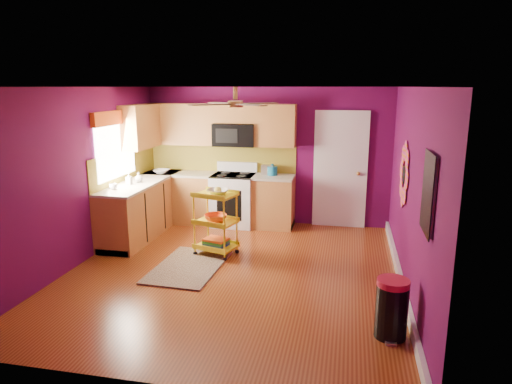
# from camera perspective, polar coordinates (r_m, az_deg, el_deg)

# --- Properties ---
(ground) EXTENTS (5.00, 5.00, 0.00)m
(ground) POSITION_cam_1_polar(r_m,az_deg,el_deg) (6.41, -2.82, -9.95)
(ground) COLOR maroon
(ground) RESTS_ON ground
(room_envelope) EXTENTS (4.54, 5.04, 2.52)m
(room_envelope) POSITION_cam_1_polar(r_m,az_deg,el_deg) (5.96, -2.74, 4.63)
(room_envelope) COLOR #550941
(room_envelope) RESTS_ON ground
(lower_cabinets) EXTENTS (2.81, 2.31, 0.94)m
(lower_cabinets) POSITION_cam_1_polar(r_m,az_deg,el_deg) (8.31, -8.74, -1.53)
(lower_cabinets) COLOR #995D29
(lower_cabinets) RESTS_ON ground
(electric_range) EXTENTS (0.76, 0.66, 1.13)m
(electric_range) POSITION_cam_1_polar(r_m,az_deg,el_deg) (8.39, -2.81, -0.89)
(electric_range) COLOR white
(electric_range) RESTS_ON ground
(upper_cabinetry) EXTENTS (2.80, 2.30, 1.26)m
(upper_cabinetry) POSITION_cam_1_polar(r_m,az_deg,el_deg) (8.37, -7.55, 8.12)
(upper_cabinetry) COLOR #995D29
(upper_cabinetry) RESTS_ON ground
(left_window) EXTENTS (0.08, 1.35, 1.08)m
(left_window) POSITION_cam_1_polar(r_m,az_deg,el_deg) (7.75, -17.16, 6.80)
(left_window) COLOR white
(left_window) RESTS_ON ground
(panel_door) EXTENTS (0.95, 0.11, 2.15)m
(panel_door) POSITION_cam_1_polar(r_m,az_deg,el_deg) (8.31, 10.48, 2.59)
(panel_door) COLOR white
(panel_door) RESTS_ON ground
(right_wall_art) EXTENTS (0.04, 2.74, 1.04)m
(right_wall_art) POSITION_cam_1_polar(r_m,az_deg,el_deg) (5.53, 19.06, 1.26)
(right_wall_art) COLOR black
(right_wall_art) RESTS_ON ground
(ceiling_fan) EXTENTS (1.01, 1.01, 0.26)m
(ceiling_fan) POSITION_cam_1_polar(r_m,az_deg,el_deg) (6.10, -2.58, 11.03)
(ceiling_fan) COLOR #BF8C3F
(ceiling_fan) RESTS_ON ground
(shag_rug) EXTENTS (0.93, 1.46, 0.02)m
(shag_rug) POSITION_cam_1_polar(r_m,az_deg,el_deg) (6.63, -8.42, -9.19)
(shag_rug) COLOR black
(shag_rug) RESTS_ON ground
(rolling_cart) EXTENTS (0.69, 0.57, 1.07)m
(rolling_cart) POSITION_cam_1_polar(r_m,az_deg,el_deg) (6.88, -5.02, -3.51)
(rolling_cart) COLOR yellow
(rolling_cart) RESTS_ON ground
(trash_can) EXTENTS (0.34, 0.36, 0.63)m
(trash_can) POSITION_cam_1_polar(r_m,az_deg,el_deg) (4.96, 16.59, -13.78)
(trash_can) COLOR black
(trash_can) RESTS_ON ground
(teal_kettle) EXTENTS (0.18, 0.18, 0.21)m
(teal_kettle) POSITION_cam_1_polar(r_m,az_deg,el_deg) (8.23, 2.05, 2.69)
(teal_kettle) COLOR #126489
(teal_kettle) RESTS_ON lower_cabinets
(toaster) EXTENTS (0.22, 0.15, 0.18)m
(toaster) POSITION_cam_1_polar(r_m,az_deg,el_deg) (8.29, 1.48, 2.81)
(toaster) COLOR beige
(toaster) RESTS_ON lower_cabinets
(soap_bottle_a) EXTENTS (0.08, 0.09, 0.19)m
(soap_bottle_a) POSITION_cam_1_polar(r_m,az_deg,el_deg) (7.74, -15.61, 1.62)
(soap_bottle_a) COLOR #EA3F72
(soap_bottle_a) RESTS_ON lower_cabinets
(soap_bottle_b) EXTENTS (0.13, 0.13, 0.16)m
(soap_bottle_b) POSITION_cam_1_polar(r_m,az_deg,el_deg) (7.87, -14.46, 1.78)
(soap_bottle_b) COLOR white
(soap_bottle_b) RESTS_ON lower_cabinets
(counter_dish) EXTENTS (0.29, 0.29, 0.07)m
(counter_dish) POSITION_cam_1_polar(r_m,az_deg,el_deg) (8.60, -11.74, 2.55)
(counter_dish) COLOR white
(counter_dish) RESTS_ON lower_cabinets
(counter_cup) EXTENTS (0.12, 0.12, 0.09)m
(counter_cup) POSITION_cam_1_polar(r_m,az_deg,el_deg) (7.42, -17.39, 0.65)
(counter_cup) COLOR white
(counter_cup) RESTS_ON lower_cabinets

